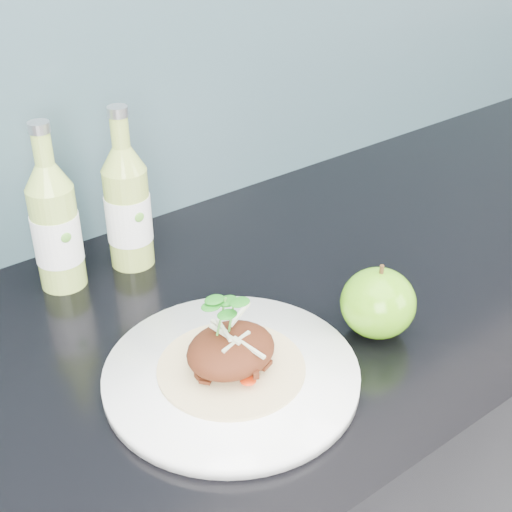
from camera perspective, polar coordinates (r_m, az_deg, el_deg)
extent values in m
cylinder|color=white|center=(0.78, -1.98, -9.49)|extent=(0.32, 0.32, 0.02)
cylinder|color=tan|center=(0.77, -1.99, -8.93)|extent=(0.16, 0.16, 0.00)
ellipsoid|color=#562410|center=(0.76, -2.03, -7.54)|extent=(0.10, 0.08, 0.04)
ellipsoid|color=#479710|center=(0.84, 9.74, -3.73)|extent=(0.11, 0.11, 0.08)
cylinder|color=#472D14|center=(0.82, 10.02, -1.17)|extent=(0.01, 0.00, 0.01)
cylinder|color=#9DBC4E|center=(0.94, -15.61, 1.45)|extent=(0.08, 0.08, 0.14)
cone|color=#9DBC4E|center=(0.90, -16.38, 6.15)|extent=(0.06, 0.06, 0.03)
cylinder|color=#9DBC4E|center=(0.89, -16.72, 8.25)|extent=(0.02, 0.02, 0.04)
cylinder|color=silver|center=(0.88, -16.98, 9.83)|extent=(0.03, 0.03, 0.01)
cylinder|color=white|center=(0.94, -15.62, 1.47)|extent=(0.08, 0.08, 0.06)
ellipsoid|color=#59A533|center=(0.91, -14.95, 1.42)|extent=(0.01, 0.00, 0.01)
cylinder|color=#9AB34A|center=(0.96, -10.14, 3.04)|extent=(0.06, 0.06, 0.14)
cone|color=#9AB34A|center=(0.93, -10.63, 7.68)|extent=(0.06, 0.06, 0.03)
cylinder|color=#9AB34A|center=(0.91, -10.85, 9.74)|extent=(0.02, 0.02, 0.04)
cylinder|color=silver|center=(0.90, -11.01, 11.29)|extent=(0.03, 0.03, 0.01)
cylinder|color=white|center=(0.96, -10.14, 3.07)|extent=(0.07, 0.07, 0.06)
ellipsoid|color=#59A533|center=(0.93, -9.31, 3.07)|extent=(0.01, 0.00, 0.01)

